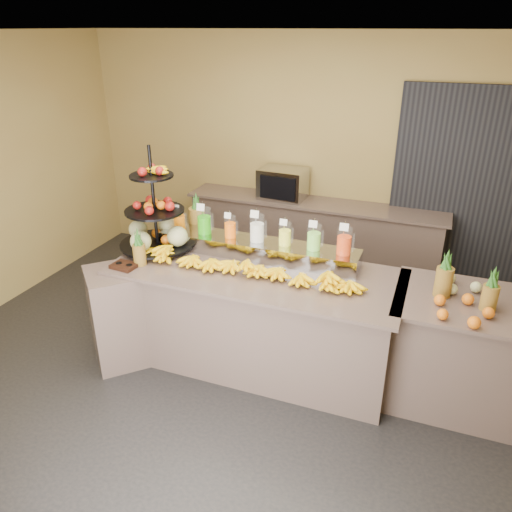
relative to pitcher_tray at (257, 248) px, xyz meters
The scene contains 20 objects.
ground 1.16m from the pitcher_tray, 81.08° to the right, with size 6.00×6.00×0.00m, color black.
room_envelope 0.94m from the pitcher_tray, 36.46° to the left, with size 6.04×5.02×2.82m.
buffet_counter 0.63m from the pitcher_tray, 94.34° to the right, with size 2.75×1.25×0.93m.
right_counter 1.88m from the pitcher_tray, ahead, with size 1.08×0.88×0.93m.
back_ledge 1.76m from the pitcher_tray, 86.88° to the left, with size 3.10×0.55×0.93m.
pitcher_tray is the anchor object (origin of this frame).
juice_pitcher_orange_a 0.80m from the pitcher_tray, behind, with size 0.11×0.12×0.27m.
juice_pitcher_green 0.55m from the pitcher_tray, behind, with size 0.13×0.13×0.32m.
juice_pitcher_orange_b 0.31m from the pitcher_tray, behind, with size 0.11×0.11×0.26m.
juice_pitcher_milk 0.18m from the pitcher_tray, 100.33° to the right, with size 0.13×0.14×0.32m.
juice_pitcher_lemon 0.31m from the pitcher_tray, ahead, with size 0.11×0.12×0.27m.
juice_pitcher_lime 0.55m from the pitcher_tray, ahead, with size 0.12×0.13×0.29m.
juice_pitcher_orange_c 0.80m from the pitcher_tray, ahead, with size 0.13×0.13×0.31m.
banana_heap 0.33m from the pitcher_tray, 86.28° to the right, with size 2.09×0.19×0.17m.
fruit_stand 0.91m from the pitcher_tray, 168.46° to the right, with size 0.87×0.87×0.97m.
condiment_caddy 1.17m from the pitcher_tray, 147.47° to the right, with size 0.21×0.16×0.03m, color black.
pineapple_left_a 1.04m from the pitcher_tray, 149.32° to the right, with size 0.11×0.11×0.35m.
pineapple_left_b 0.76m from the pitcher_tray, 162.24° to the left, with size 0.16×0.16×0.45m.
right_fruit_pile 1.76m from the pitcher_tray, 10.41° to the right, with size 0.45×0.43×0.24m.
oven_warmer 1.70m from the pitcher_tray, 100.32° to the left, with size 0.54×0.38×0.36m, color gray.
Camera 1 is at (1.37, -3.26, 2.84)m, focal length 35.00 mm.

